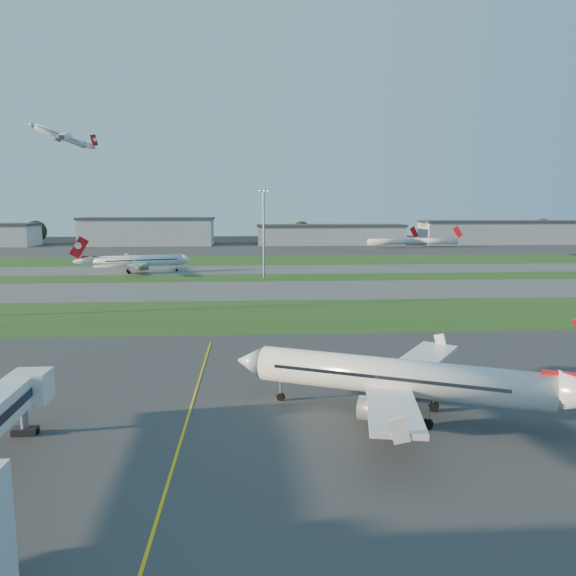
{
  "coord_description": "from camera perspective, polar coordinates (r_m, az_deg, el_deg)",
  "views": [
    {
      "loc": [
        11.54,
        -55.2,
        20.86
      ],
      "look_at": [
        17.67,
        40.16,
        7.0
      ],
      "focal_mm": 35.0,
      "sensor_mm": 36.0,
      "label": 1
    }
  ],
  "objects": [
    {
      "name": "ground",
      "position": [
        60.13,
        -14.85,
        -12.33
      ],
      "size": [
        700.0,
        700.0,
        0.0
      ],
      "primitive_type": "plane",
      "color": "black",
      "rests_on": "ground"
    },
    {
      "name": "mini_jet_near",
      "position": [
        292.27,
        10.49,
        4.67
      ],
      "size": [
        28.09,
        9.7,
        9.48
      ],
      "rotation": [
        0.0,
        0.0,
        0.26
      ],
      "color": "white",
      "rests_on": "ground"
    },
    {
      "name": "airliner_taxiing",
      "position": [
        184.43,
        -15.05,
        2.65
      ],
      "size": [
        33.36,
        28.08,
        10.71
      ],
      "rotation": [
        0.0,
        0.0,
        3.44
      ],
      "color": "white",
      "rests_on": "ground"
    },
    {
      "name": "tree_east",
      "position": [
        338.73,
        14.17,
        5.52
      ],
      "size": [
        10.45,
        10.45,
        11.4
      ],
      "color": "black",
      "rests_on": "ground"
    },
    {
      "name": "apron_far",
      "position": [
        281.22,
        -6.04,
        3.95
      ],
      "size": [
        400.0,
        80.0,
        0.01
      ],
      "primitive_type": "cube",
      "color": "#333335",
      "rests_on": "ground"
    },
    {
      "name": "taxiway_a",
      "position": [
        142.22,
        -8.29,
        -0.27
      ],
      "size": [
        300.0,
        32.0,
        0.01
      ],
      "primitive_type": "cube",
      "color": "#515154",
      "rests_on": "ground"
    },
    {
      "name": "apron_near",
      "position": [
        60.13,
        -14.85,
        -12.33
      ],
      "size": [
        300.0,
        70.0,
        0.01
      ],
      "primitive_type": "cube",
      "color": "#333335",
      "rests_on": "ground"
    },
    {
      "name": "hangar_east",
      "position": [
        313.6,
        4.31,
        5.45
      ],
      "size": [
        81.6,
        23.0,
        11.2
      ],
      "color": "#A0A2A8",
      "rests_on": "ground"
    },
    {
      "name": "taxiway_b",
      "position": [
        188.72,
        -7.17,
        1.84
      ],
      "size": [
        300.0,
        26.0,
        0.01
      ],
      "primitive_type": "cube",
      "color": "#515154",
      "rests_on": "ground"
    },
    {
      "name": "airliner_parked",
      "position": [
        57.6,
        11.39,
        -9.0
      ],
      "size": [
        33.47,
        28.52,
        11.21
      ],
      "rotation": [
        0.0,
        0.0,
        -0.43
      ],
      "color": "white",
      "rests_on": "ground"
    },
    {
      "name": "hangar_far_east",
      "position": [
        342.07,
        21.22,
        5.31
      ],
      "size": [
        96.9,
        23.0,
        13.2
      ],
      "color": "#A0A2A8",
      "rests_on": "ground"
    },
    {
      "name": "grass_strip_b",
      "position": [
        166.91,
        -7.62,
        1.0
      ],
      "size": [
        300.0,
        18.0,
        0.01
      ],
      "primitive_type": "cube",
      "color": "#264918",
      "rests_on": "ground"
    },
    {
      "name": "grass_strip_a",
      "position": [
        109.82,
        -9.66,
        -2.81
      ],
      "size": [
        300.0,
        34.0,
        0.01
      ],
      "primitive_type": "cube",
      "color": "#264918",
      "rests_on": "ground"
    },
    {
      "name": "tree_mid_west",
      "position": [
        323.1,
        -9.32,
        5.48
      ],
      "size": [
        9.9,
        9.9,
        10.8
      ],
      "color": "black",
      "rests_on": "ground"
    },
    {
      "name": "tree_mid_east",
      "position": [
        325.75,
        1.34,
        5.78
      ],
      "size": [
        11.55,
        11.55,
        12.6
      ],
      "color": "black",
      "rests_on": "ground"
    },
    {
      "name": "hangar_west",
      "position": [
        315.59,
        -14.07,
        5.6
      ],
      "size": [
        71.4,
        23.0,
        15.2
      ],
      "color": "#A0A2A8",
      "rests_on": "ground"
    },
    {
      "name": "airliner_departing",
      "position": [
        299.79,
        -22.08,
        14.11
      ],
      "size": [
        27.23,
        23.3,
        9.28
      ],
      "rotation": [
        0.0,
        0.0,
        0.47
      ],
      "color": "white"
    },
    {
      "name": "tree_west",
      "position": [
        347.44,
        -24.26,
        5.26
      ],
      "size": [
        12.1,
        12.1,
        13.2
      ],
      "color": "black",
      "rests_on": "ground"
    },
    {
      "name": "mini_jet_far",
      "position": [
        301.62,
        14.42,
        4.65
      ],
      "size": [
        28.27,
        8.83,
        9.48
      ],
      "rotation": [
        0.0,
        0.0,
        -0.22
      ],
      "color": "white",
      "rests_on": "ground"
    },
    {
      "name": "tree_far_east",
      "position": [
        369.7,
        24.42,
        5.44
      ],
      "size": [
        12.65,
        12.65,
        13.8
      ],
      "color": "black",
      "rests_on": "ground"
    },
    {
      "name": "grass_strip_c",
      "position": [
        221.49,
        -6.66,
        2.79
      ],
      "size": [
        300.0,
        40.0,
        0.01
      ],
      "primitive_type": "cube",
      "color": "#264918",
      "rests_on": "ground"
    },
    {
      "name": "yellow_line",
      "position": [
        59.37,
        -10.0,
        -12.45
      ],
      "size": [
        0.25,
        60.0,
        0.02
      ],
      "primitive_type": "cube",
      "color": "gold",
      "rests_on": "ground"
    },
    {
      "name": "light_mast_centre",
      "position": [
        163.35,
        -2.48,
        6.12
      ],
      "size": [
        3.2,
        0.7,
        25.8
      ],
      "color": "gray",
      "rests_on": "ground"
    }
  ]
}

